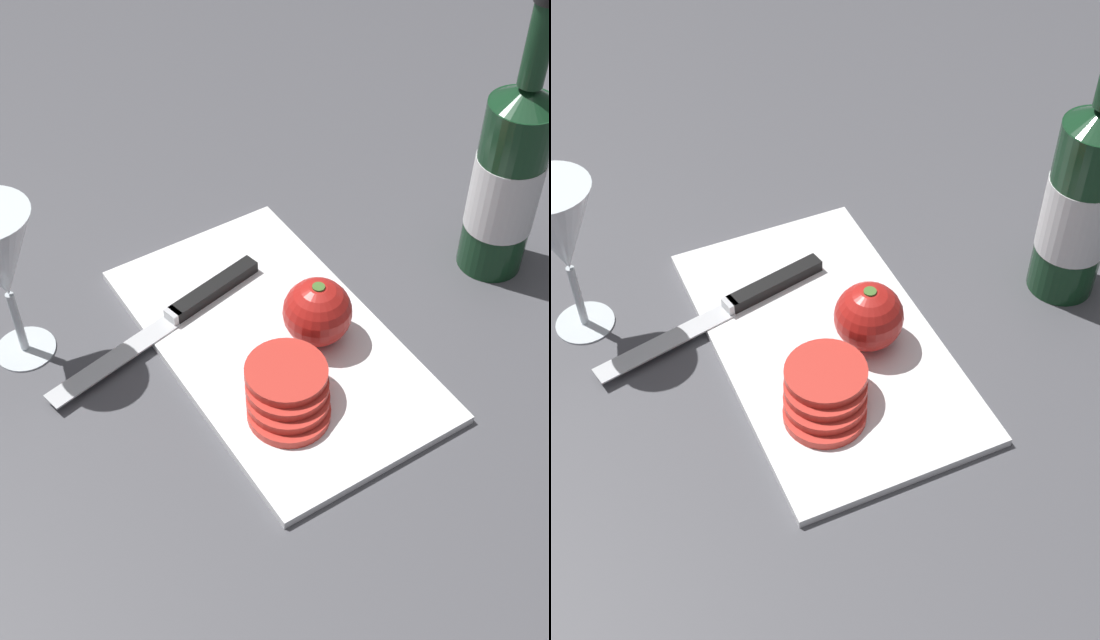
{
  "view_description": "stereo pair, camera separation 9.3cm",
  "coord_description": "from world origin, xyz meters",
  "views": [
    {
      "loc": [
        -0.49,
        0.35,
        0.71
      ],
      "look_at": [
        0.05,
        0.01,
        0.04
      ],
      "focal_mm": 50.0,
      "sensor_mm": 36.0,
      "label": 1
    },
    {
      "loc": [
        -0.53,
        0.27,
        0.71
      ],
      "look_at": [
        0.05,
        0.01,
        0.04
      ],
      "focal_mm": 50.0,
      "sensor_mm": 36.0,
      "label": 2
    }
  ],
  "objects": [
    {
      "name": "cutting_board",
      "position": [
        0.05,
        0.01,
        0.01
      ],
      "size": [
        0.39,
        0.22,
        0.01
      ],
      "color": "white",
      "rests_on": "ground_plane"
    },
    {
      "name": "whole_tomato",
      "position": [
        0.03,
        -0.03,
        0.05
      ],
      "size": [
        0.07,
        0.07,
        0.07
      ],
      "color": "red",
      "rests_on": "cutting_board"
    },
    {
      "name": "knife",
      "position": [
        0.14,
        0.06,
        0.02
      ],
      "size": [
        0.08,
        0.28,
        0.01
      ],
      "rotation": [
        0.0,
        0.0,
        1.79
      ],
      "color": "silver",
      "rests_on": "cutting_board"
    },
    {
      "name": "wine_glass",
      "position": [
        0.19,
        0.24,
        0.13
      ],
      "size": [
        0.08,
        0.08,
        0.19
      ],
      "color": "silver",
      "rests_on": "ground_plane"
    },
    {
      "name": "wine_bottle",
      "position": [
        0.03,
        -0.27,
        0.12
      ],
      "size": [
        0.08,
        0.08,
        0.34
      ],
      "color": "#14381E",
      "rests_on": "ground_plane"
    },
    {
      "name": "ground_plane",
      "position": [
        0.0,
        0.0,
        0.0
      ],
      "size": [
        3.0,
        3.0,
        0.0
      ],
      "primitive_type": "plane",
      "color": "#4C4C51"
    },
    {
      "name": "tomato_slice_stack_near",
      "position": [
        -0.03,
        0.05,
        0.03
      ],
      "size": [
        0.11,
        0.09,
        0.04
      ],
      "color": "red",
      "rests_on": "cutting_board"
    }
  ]
}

